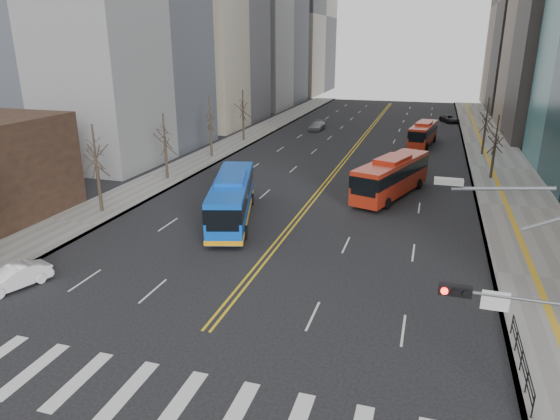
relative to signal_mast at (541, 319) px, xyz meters
name	(u,v)px	position (x,y,z in m)	size (l,w,h in m)	color
ground	(153,397)	(-13.77, -2.00, -4.86)	(220.00, 220.00, 0.00)	black
sidewalk_right	(501,168)	(3.73, 43.00, -4.78)	(7.00, 130.00, 0.15)	gray
sidewalk_left	(221,150)	(-30.27, 43.00, -4.78)	(5.00, 130.00, 0.15)	gray
crosswalk	(152,397)	(-13.77, -2.00, -4.85)	(26.70, 4.00, 0.01)	silver
centerline	(358,143)	(-13.77, 53.00, -4.85)	(0.55, 100.00, 0.01)	gold
signal_mast	(541,319)	(0.00, 0.00, 0.00)	(5.37, 0.37, 9.39)	slate
pedestrian_railing	(522,357)	(0.53, 4.00, -4.03)	(0.06, 6.06, 1.02)	black
street_trees	(262,130)	(-20.94, 32.55, 0.02)	(35.20, 47.20, 7.60)	#33291F
blue_bus	(232,197)	(-18.64, 18.46, -2.95)	(6.11, 12.75, 3.63)	blue
red_bus_near	(392,175)	(-7.18, 28.85, -2.82)	(6.18, 11.85, 3.67)	red
red_bus_far	(423,132)	(-5.16, 54.26, -3.07)	(3.67, 10.23, 3.20)	red
car_white	(14,277)	(-26.27, 4.00, -4.19)	(1.41, 4.04, 1.33)	white
car_dark_mid	(412,164)	(-5.80, 39.48, -4.15)	(1.67, 4.15, 1.41)	black
car_silver	(317,126)	(-21.81, 62.28, -4.16)	(1.96, 4.83, 1.40)	#939297
car_dark_far	(450,119)	(-1.27, 76.89, -4.22)	(2.10, 4.55, 1.27)	black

